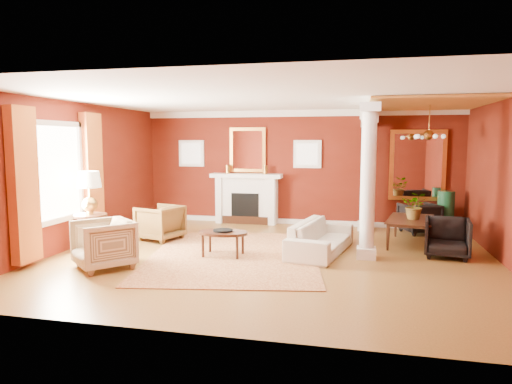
% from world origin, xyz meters
% --- Properties ---
extents(ground, '(8.00, 8.00, 0.00)m').
position_xyz_m(ground, '(0.00, 0.00, 0.00)').
color(ground, brown).
rests_on(ground, ground).
extents(room_shell, '(8.04, 7.04, 2.92)m').
position_xyz_m(room_shell, '(0.00, 0.00, 2.02)').
color(room_shell, '#5A170C').
rests_on(room_shell, ground).
extents(fireplace, '(1.85, 0.42, 1.29)m').
position_xyz_m(fireplace, '(-1.30, 3.32, 0.65)').
color(fireplace, white).
rests_on(fireplace, ground).
extents(overmantel_mirror, '(0.95, 0.07, 1.15)m').
position_xyz_m(overmantel_mirror, '(-1.30, 3.45, 1.90)').
color(overmantel_mirror, gold).
rests_on(overmantel_mirror, fireplace).
extents(flank_window_left, '(0.70, 0.07, 0.70)m').
position_xyz_m(flank_window_left, '(-2.85, 3.46, 1.80)').
color(flank_window_left, white).
rests_on(flank_window_left, room_shell).
extents(flank_window_right, '(0.70, 0.07, 0.70)m').
position_xyz_m(flank_window_right, '(0.25, 3.46, 1.80)').
color(flank_window_right, white).
rests_on(flank_window_right, room_shell).
extents(left_window, '(0.21, 2.55, 2.60)m').
position_xyz_m(left_window, '(-3.89, -0.60, 1.42)').
color(left_window, white).
rests_on(left_window, room_shell).
extents(column_front, '(0.36, 0.36, 2.80)m').
position_xyz_m(column_front, '(1.70, 0.30, 1.43)').
color(column_front, white).
rests_on(column_front, ground).
extents(column_back, '(0.36, 0.36, 2.80)m').
position_xyz_m(column_back, '(1.70, 3.00, 1.43)').
color(column_back, white).
rests_on(column_back, ground).
extents(header_beam, '(0.30, 3.20, 0.32)m').
position_xyz_m(header_beam, '(1.70, 1.90, 2.62)').
color(header_beam, white).
rests_on(header_beam, column_front).
extents(amber_ceiling, '(2.30, 3.40, 0.04)m').
position_xyz_m(amber_ceiling, '(2.85, 1.75, 2.87)').
color(amber_ceiling, '#C98A3B').
rests_on(amber_ceiling, room_shell).
extents(dining_mirror, '(1.30, 0.07, 1.70)m').
position_xyz_m(dining_mirror, '(2.90, 3.45, 1.55)').
color(dining_mirror, gold).
rests_on(dining_mirror, room_shell).
extents(chandelier, '(0.60, 0.62, 0.75)m').
position_xyz_m(chandelier, '(2.90, 1.80, 2.25)').
color(chandelier, '#B28638').
rests_on(chandelier, room_shell).
extents(crown_trim, '(8.00, 0.08, 0.16)m').
position_xyz_m(crown_trim, '(0.00, 3.46, 2.82)').
color(crown_trim, white).
rests_on(crown_trim, room_shell).
extents(base_trim, '(8.00, 0.08, 0.12)m').
position_xyz_m(base_trim, '(0.00, 3.46, 0.06)').
color(base_trim, white).
rests_on(base_trim, ground).
extents(rug, '(3.69, 4.51, 0.02)m').
position_xyz_m(rug, '(-0.72, -0.03, 0.01)').
color(rug, maroon).
rests_on(rug, ground).
extents(sofa, '(0.99, 2.15, 0.81)m').
position_xyz_m(sofa, '(0.86, 0.52, 0.40)').
color(sofa, beige).
rests_on(sofa, ground).
extents(armchair_leopard, '(0.97, 1.00, 0.83)m').
position_xyz_m(armchair_leopard, '(-2.63, 0.92, 0.42)').
color(armchair_leopard, black).
rests_on(armchair_leopard, ground).
extents(armchair_stripe, '(1.20, 1.19, 0.90)m').
position_xyz_m(armchair_stripe, '(-2.62, -1.33, 0.45)').
color(armchair_stripe, tan).
rests_on(armchair_stripe, ground).
extents(coffee_table, '(0.92, 0.92, 0.47)m').
position_xyz_m(coffee_table, '(-0.89, -0.14, 0.42)').
color(coffee_table, black).
rests_on(coffee_table, ground).
extents(coffee_book, '(0.13, 0.09, 0.20)m').
position_xyz_m(coffee_book, '(-0.85, -0.11, 0.57)').
color(coffee_book, black).
rests_on(coffee_book, coffee_table).
extents(side_table, '(0.62, 0.62, 1.55)m').
position_xyz_m(side_table, '(-3.50, -0.31, 1.05)').
color(side_table, black).
rests_on(side_table, ground).
extents(dining_table, '(0.81, 1.62, 0.86)m').
position_xyz_m(dining_table, '(2.62, 1.62, 0.43)').
color(dining_table, black).
rests_on(dining_table, ground).
extents(dining_chair_near, '(0.86, 0.82, 0.80)m').
position_xyz_m(dining_chair_near, '(3.15, 0.73, 0.40)').
color(dining_chair_near, black).
rests_on(dining_chair_near, ground).
extents(dining_chair_far, '(0.97, 0.95, 0.78)m').
position_xyz_m(dining_chair_far, '(2.91, 2.91, 0.39)').
color(dining_chair_far, black).
rests_on(dining_chair_far, ground).
extents(green_urn, '(0.42, 0.42, 1.00)m').
position_xyz_m(green_urn, '(3.50, 3.00, 0.39)').
color(green_urn, '#144124').
rests_on(green_urn, ground).
extents(potted_plant, '(0.61, 0.66, 0.43)m').
position_xyz_m(potted_plant, '(2.66, 1.57, 1.08)').
color(potted_plant, '#26591E').
rests_on(potted_plant, dining_table).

